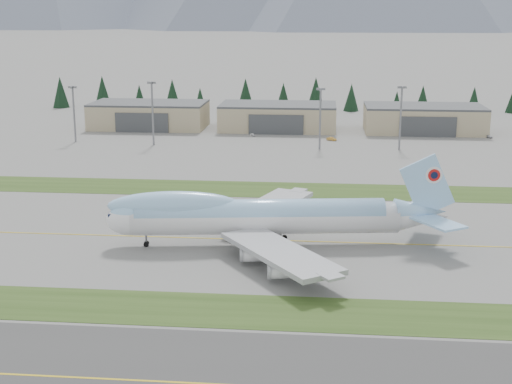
# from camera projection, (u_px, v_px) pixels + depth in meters

# --- Properties ---
(ground) EXTENTS (7000.00, 7000.00, 0.00)m
(ground) POSITION_uv_depth(u_px,v_px,m) (303.00, 241.00, 153.41)
(ground) COLOR slate
(ground) RESTS_ON ground
(grass_strip_near) EXTENTS (400.00, 14.00, 0.08)m
(grass_strip_near) POSITION_uv_depth(u_px,v_px,m) (295.00, 313.00, 116.74)
(grass_strip_near) COLOR #2B4418
(grass_strip_near) RESTS_ON ground
(grass_strip_far) EXTENTS (400.00, 18.00, 0.08)m
(grass_strip_far) POSITION_uv_depth(u_px,v_px,m) (308.00, 191.00, 196.84)
(grass_strip_far) COLOR #2B4418
(grass_strip_far) RESTS_ON ground
(taxiway_line_main) EXTENTS (400.00, 0.40, 0.02)m
(taxiway_line_main) POSITION_uv_depth(u_px,v_px,m) (303.00, 241.00, 153.41)
(taxiway_line_main) COLOR gold
(taxiway_line_main) RESTS_ON ground
(boeing_747_freighter) EXTENTS (74.34, 63.44, 19.51)m
(boeing_747_freighter) POSITION_uv_depth(u_px,v_px,m) (261.00, 216.00, 149.36)
(boeing_747_freighter) COLOR white
(boeing_747_freighter) RESTS_ON ground
(hangar_left) EXTENTS (48.00, 26.60, 10.80)m
(hangar_left) POSITION_uv_depth(u_px,v_px,m) (149.00, 115.00, 303.15)
(hangar_left) COLOR tan
(hangar_left) RESTS_ON ground
(hangar_center) EXTENTS (48.00, 26.60, 10.80)m
(hangar_center) POSITION_uv_depth(u_px,v_px,m) (278.00, 117.00, 298.11)
(hangar_center) COLOR tan
(hangar_center) RESTS_ON ground
(hangar_right) EXTENTS (48.00, 26.60, 10.80)m
(hangar_right) POSITION_uv_depth(u_px,v_px,m) (424.00, 119.00, 292.62)
(hangar_right) COLOR tan
(hangar_right) RESTS_ON ground
(floodlight_masts) EXTENTS (194.51, 9.45, 23.40)m
(floodlight_masts) POSITION_uv_depth(u_px,v_px,m) (306.00, 105.00, 254.93)
(floodlight_masts) COLOR slate
(floodlight_masts) RESTS_ON ground
(service_vehicle_a) EXTENTS (2.45, 3.34, 1.06)m
(service_vehicle_a) POSITION_uv_depth(u_px,v_px,m) (252.00, 136.00, 283.50)
(service_vehicle_a) COLOR white
(service_vehicle_a) RESTS_ON ground
(service_vehicle_b) EXTENTS (4.12, 3.46, 1.33)m
(service_vehicle_b) POSITION_uv_depth(u_px,v_px,m) (332.00, 141.00, 273.37)
(service_vehicle_b) COLOR #BB842E
(service_vehicle_b) RESTS_ON ground
(service_vehicle_c) EXTENTS (3.11, 4.87, 1.31)m
(service_vehicle_c) POSITION_uv_depth(u_px,v_px,m) (488.00, 138.00, 279.92)
(service_vehicle_c) COLOR #B7B8BC
(service_vehicle_c) RESTS_ON ground
(conifer_belt) EXTENTS (267.22, 15.87, 16.80)m
(conifer_belt) POSITION_uv_depth(u_px,v_px,m) (304.00, 96.00, 355.88)
(conifer_belt) COLOR black
(conifer_belt) RESTS_ON ground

